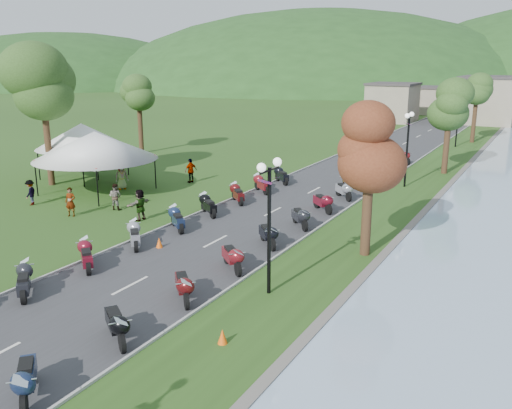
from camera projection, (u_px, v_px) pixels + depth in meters
The scene contains 11 objects.
road at pixel (345, 174), 41.19m from camera, with size 7.00×120.00×0.02m, color #38383B.
far_building at pixel (439, 101), 79.46m from camera, with size 18.00×16.00×5.00m, color gray.
moto_row_left at pixel (57, 268), 21.22m from camera, with size 2.60×42.18×1.10m, color #331411, non-canonical shape.
moto_row_right at pixel (300, 217), 28.15m from camera, with size 2.60×42.98×1.10m, color #331411, non-canonical shape.
vendor_tent_main at pixel (96, 162), 35.19m from camera, with size 5.30×5.30×4.00m, color white, non-canonical shape.
vendor_tent_side at pixel (83, 151), 39.60m from camera, with size 4.43×4.43×4.00m, color white, non-canonical shape.
tree_park_left at pixel (44, 102), 36.33m from camera, with size 4.11×4.11×11.41m, color #3B6125, non-canonical shape.
tree_lakeside at pixel (369, 170), 23.28m from camera, with size 2.80×2.80×7.78m, color #3B6125, non-canonical shape.
pedestrian_a at pixel (72, 216), 30.24m from camera, with size 0.60×0.44×1.64m, color slate.
pedestrian_b at pixel (116, 210), 31.56m from camera, with size 0.76×0.42×1.56m, color slate.
pedestrian_c at pixel (32, 205), 32.56m from camera, with size 0.99×0.41×1.54m, color slate.
Camera 1 is at (13.68, 1.41, 8.48)m, focal length 38.00 mm.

